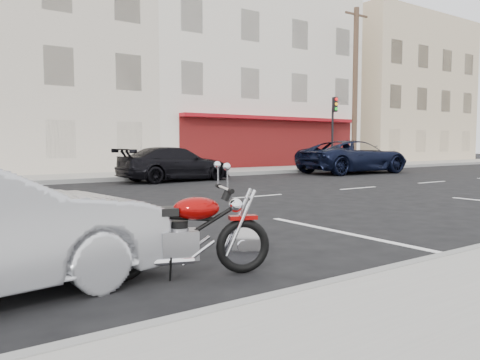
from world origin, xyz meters
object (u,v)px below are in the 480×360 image
object	(u,v)px
motorcycle	(245,234)
car_far	(175,164)
utility_pole	(355,86)
traffic_light	(333,123)
fire_hydrant	(311,160)
suv_far	(354,157)

from	to	relation	value
motorcycle	car_far	bearing A→B (deg)	86.13
utility_pole	motorcycle	world-z (taller)	utility_pole
traffic_light	fire_hydrant	distance (m)	2.53
utility_pole	suv_far	bearing A→B (deg)	-138.63
traffic_light	car_far	xyz separation A→B (m)	(-10.97, -2.44, -1.91)
car_far	motorcycle	bearing A→B (deg)	153.05
fire_hydrant	suv_far	bearing A→B (deg)	-95.67
utility_pole	motorcycle	distance (m)	23.59
fire_hydrant	utility_pole	bearing A→B (deg)	1.64
fire_hydrant	motorcycle	size ratio (longest dim) A/B	0.39
utility_pole	fire_hydrant	distance (m)	5.48
fire_hydrant	car_far	distance (m)	9.83
utility_pole	traffic_light	world-z (taller)	utility_pole
suv_far	utility_pole	bearing A→B (deg)	-45.45
traffic_light	motorcycle	xyz separation A→B (m)	(-16.12, -14.21, -2.12)
traffic_light	motorcycle	world-z (taller)	traffic_light
fire_hydrant	suv_far	world-z (taller)	suv_far
car_far	utility_pole	bearing A→B (deg)	-81.58
fire_hydrant	motorcycle	world-z (taller)	motorcycle
suv_far	car_far	world-z (taller)	suv_far
utility_pole	traffic_light	xyz separation A→B (m)	(-2.00, -0.27, -2.18)
fire_hydrant	motorcycle	xyz separation A→B (m)	(-14.62, -14.38, -0.09)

